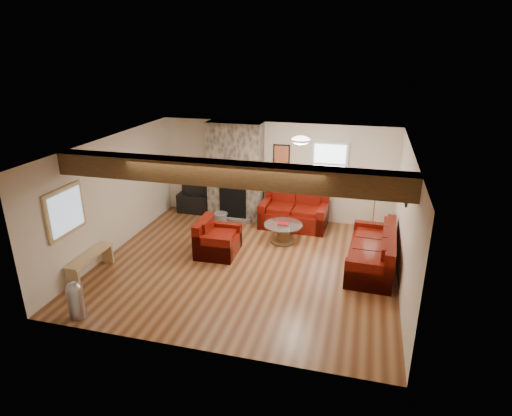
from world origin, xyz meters
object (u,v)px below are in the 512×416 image
at_px(television, 196,187).
at_px(floor_lamp, 376,187).
at_px(loveseat, 294,210).
at_px(coffee_table, 283,233).
at_px(sofa_three, 372,249).
at_px(tv_cabinet, 197,203).
at_px(armchair_red, 218,237).

xyz_separation_m(television, floor_lamp, (4.60, -0.44, 0.52)).
relative_size(loveseat, coffee_table, 1.83).
relative_size(sofa_three, floor_lamp, 1.43).
height_order(television, floor_lamp, floor_lamp).
bearing_deg(loveseat, television, 175.84).
xyz_separation_m(sofa_three, floor_lamp, (0.01, 1.54, 0.85)).
height_order(coffee_table, floor_lamp, floor_lamp).
bearing_deg(television, loveseat, -6.33).
height_order(tv_cabinet, television, television).
bearing_deg(loveseat, coffee_table, -92.55).
xyz_separation_m(sofa_three, coffee_table, (-1.97, 0.74, -0.19)).
xyz_separation_m(loveseat, floor_lamp, (1.90, -0.14, 0.82)).
xyz_separation_m(loveseat, tv_cabinet, (-2.70, 0.30, -0.17)).
xyz_separation_m(sofa_three, television, (-4.59, 1.98, 0.33)).
xyz_separation_m(tv_cabinet, floor_lamp, (4.60, -0.44, 0.99)).
xyz_separation_m(loveseat, television, (-2.70, 0.30, 0.30)).
relative_size(coffee_table, television, 1.18).
relative_size(sofa_three, coffee_table, 2.36).
bearing_deg(armchair_red, floor_lamp, -63.56).
distance_m(armchair_red, television, 2.61).
bearing_deg(sofa_three, tv_cabinet, -110.80).
xyz_separation_m(armchair_red, floor_lamp, (3.23, 1.75, 0.87)).
bearing_deg(coffee_table, tv_cabinet, 154.60).
relative_size(tv_cabinet, floor_lamp, 0.70).
bearing_deg(television, coffee_table, -25.40).
bearing_deg(floor_lamp, tv_cabinet, 174.51).
bearing_deg(coffee_table, television, 154.60).
bearing_deg(armchair_red, loveseat, -37.09).
distance_m(sofa_three, loveseat, 2.53).
bearing_deg(floor_lamp, coffee_table, -157.86).
bearing_deg(floor_lamp, loveseat, 175.72).
height_order(coffee_table, television, television).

